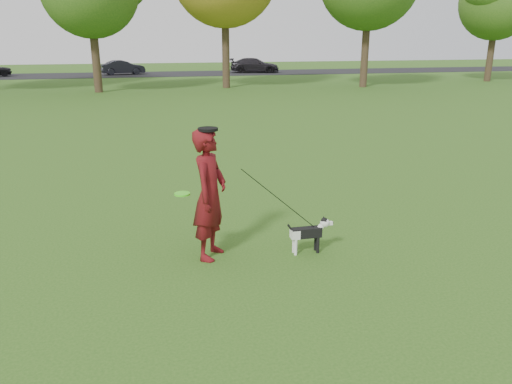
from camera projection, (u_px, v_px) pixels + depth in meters
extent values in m
plane|color=#285116|center=(263.00, 266.00, 7.33)|extent=(120.00, 120.00, 0.00)
cube|color=black|center=(157.00, 74.00, 44.53)|extent=(120.00, 7.00, 0.02)
imported|color=#590C14|center=(210.00, 195.00, 7.38)|extent=(0.76, 0.86, 1.98)
cube|color=black|center=(306.00, 232.00, 7.69)|extent=(0.47, 0.15, 0.16)
cube|color=white|center=(295.00, 234.00, 7.66)|extent=(0.13, 0.15, 0.14)
cylinder|color=white|center=(296.00, 247.00, 7.67)|extent=(0.05, 0.05, 0.26)
cylinder|color=white|center=(294.00, 245.00, 7.76)|extent=(0.05, 0.05, 0.26)
cylinder|color=black|center=(318.00, 245.00, 7.75)|extent=(0.05, 0.05, 0.26)
cylinder|color=black|center=(316.00, 243.00, 7.84)|extent=(0.05, 0.05, 0.26)
cylinder|color=white|center=(319.00, 229.00, 7.73)|extent=(0.16, 0.09, 0.17)
sphere|color=white|center=(325.00, 223.00, 7.72)|extent=(0.15, 0.15, 0.15)
sphere|color=black|center=(324.00, 221.00, 7.71)|extent=(0.11, 0.11, 0.11)
cube|color=white|center=(329.00, 223.00, 7.74)|extent=(0.09, 0.06, 0.05)
sphere|color=black|center=(333.00, 223.00, 7.75)|extent=(0.03, 0.03, 0.03)
cone|color=black|center=(325.00, 219.00, 7.66)|extent=(0.05, 0.05, 0.06)
cone|color=black|center=(324.00, 218.00, 7.73)|extent=(0.05, 0.05, 0.06)
cylinder|color=black|center=(292.00, 230.00, 7.63)|extent=(0.16, 0.03, 0.22)
cylinder|color=black|center=(316.00, 229.00, 7.72)|extent=(0.10, 0.10, 0.02)
imported|color=black|center=(123.00, 67.00, 43.72)|extent=(3.92, 2.08, 1.23)
imported|color=black|center=(255.00, 65.00, 46.26)|extent=(4.83, 2.85, 1.31)
cylinder|color=#4AF11E|center=(182.00, 194.00, 7.19)|extent=(0.23, 0.23, 0.02)
cylinder|color=black|center=(208.00, 129.00, 7.09)|extent=(0.29, 0.29, 0.04)
cylinder|color=#38281C|center=(96.00, 56.00, 29.57)|extent=(0.48, 0.48, 4.20)
cylinder|color=#38281C|center=(226.00, 48.00, 32.08)|extent=(0.48, 0.48, 5.04)
cylinder|color=#38281C|center=(365.00, 49.00, 32.65)|extent=(0.48, 0.48, 4.83)
cylinder|color=#38281C|center=(490.00, 54.00, 36.99)|extent=(0.48, 0.48, 3.99)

